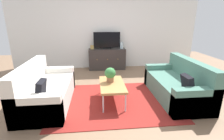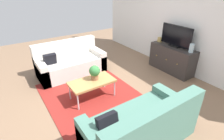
{
  "view_description": "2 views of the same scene",
  "coord_description": "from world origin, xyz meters",
  "views": [
    {
      "loc": [
        -0.37,
        -3.3,
        1.69
      ],
      "look_at": [
        0.0,
        0.31,
        0.56
      ],
      "focal_mm": 26.48,
      "sensor_mm": 36.0,
      "label": 1
    },
    {
      "loc": [
        2.79,
        -1.57,
        2.28
      ],
      "look_at": [
        0.0,
        0.31,
        0.56
      ],
      "focal_mm": 28.22,
      "sensor_mm": 36.0,
      "label": 2
    }
  ],
  "objects": [
    {
      "name": "flat_screen_tv",
      "position": [
        0.03,
        2.29,
        0.98
      ],
      "size": [
        0.89,
        0.16,
        0.56
      ],
      "color": "black",
      "rests_on": "tv_console"
    },
    {
      "name": "ground_plane",
      "position": [
        0.0,
        0.0,
        0.0
      ],
      "size": [
        10.0,
        10.0,
        0.0
      ],
      "primitive_type": "plane",
      "color": "#84664C"
    },
    {
      "name": "mantel_clock",
      "position": [
        -0.47,
        2.27,
        0.77
      ],
      "size": [
        0.11,
        0.07,
        0.13
      ],
      "primitive_type": "cube",
      "color": "tan",
      "rests_on": "tv_console"
    },
    {
      "name": "glass_vase",
      "position": [
        0.53,
        2.27,
        0.81
      ],
      "size": [
        0.11,
        0.11,
        0.21
      ],
      "primitive_type": "cylinder",
      "color": "silver",
      "rests_on": "tv_console"
    },
    {
      "name": "couch_right_side",
      "position": [
        1.44,
        -0.1,
        0.28
      ],
      "size": [
        0.85,
        1.73,
        0.84
      ],
      "color": "#4C7A6B",
      "rests_on": "ground_plane"
    },
    {
      "name": "wall_back",
      "position": [
        0.0,
        2.55,
        1.35
      ],
      "size": [
        6.4,
        0.12,
        2.7
      ],
      "primitive_type": "cube",
      "color": "white",
      "rests_on": "ground_plane"
    },
    {
      "name": "area_rug",
      "position": [
        0.0,
        -0.15,
        0.01
      ],
      "size": [
        2.5,
        1.9,
        0.01
      ],
      "primitive_type": "cube",
      "color": "maroon",
      "rests_on": "ground_plane"
    },
    {
      "name": "potted_plant",
      "position": [
        -0.08,
        -0.07,
        0.59
      ],
      "size": [
        0.23,
        0.23,
        0.31
      ],
      "color": "#936042",
      "rests_on": "coffee_table"
    },
    {
      "name": "tv_console",
      "position": [
        0.03,
        2.27,
        0.35
      ],
      "size": [
        1.24,
        0.47,
        0.71
      ],
      "color": "#332D2B",
      "rests_on": "ground_plane"
    },
    {
      "name": "coffee_table",
      "position": [
        -0.05,
        -0.16,
        0.38
      ],
      "size": [
        0.5,
        0.93,
        0.41
      ],
      "color": "#B7844C",
      "rests_on": "ground_plane"
    },
    {
      "name": "couch_left_side",
      "position": [
        -1.44,
        -0.1,
        0.28
      ],
      "size": [
        0.85,
        1.73,
        0.84
      ],
      "color": "silver",
      "rests_on": "ground_plane"
    }
  ]
}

